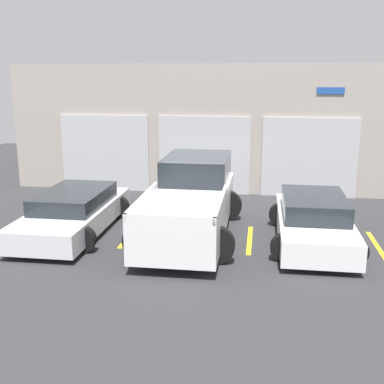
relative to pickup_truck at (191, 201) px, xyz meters
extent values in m
plane|color=#2D2D30|center=(0.00, 1.60, -0.90)|extent=(28.00, 28.00, 0.00)
cube|color=#9E9389|center=(0.00, 4.90, 1.37)|extent=(14.59, 0.60, 4.53)
cube|color=#ADADB2|center=(-3.85, 4.56, 0.47)|extent=(3.25, 0.08, 2.75)
cube|color=#ADADB2|center=(-0.20, 4.56, 0.47)|extent=(3.25, 0.08, 2.75)
cube|color=#ADADB2|center=(3.45, 4.56, 0.47)|extent=(3.25, 0.08, 2.75)
cube|color=#1E4799|center=(4.01, 4.57, 2.74)|extent=(0.90, 0.03, 0.22)
cube|color=white|center=(0.00, -0.31, -0.17)|extent=(1.93, 5.49, 0.97)
cube|color=#1E2328|center=(0.00, 1.20, 0.66)|extent=(1.78, 2.47, 0.70)
cube|color=white|center=(-0.93, -1.55, 0.40)|extent=(0.08, 3.02, 0.18)
cube|color=white|center=(0.93, -1.55, 0.40)|extent=(0.08, 3.02, 0.18)
cube|color=white|center=(0.00, -3.02, 0.40)|extent=(1.93, 0.08, 0.18)
cylinder|color=black|center=(-0.86, 1.39, -0.46)|extent=(0.88, 0.22, 0.88)
cylinder|color=black|center=(0.86, 1.39, -0.46)|extent=(0.88, 0.22, 0.88)
cylinder|color=black|center=(-0.86, -2.02, -0.46)|extent=(0.88, 0.22, 0.88)
cylinder|color=black|center=(0.86, -2.02, -0.46)|extent=(0.88, 0.22, 0.88)
cube|color=white|center=(3.16, -0.31, -0.46)|extent=(1.74, 4.32, 0.58)
cube|color=#1E2328|center=(3.16, -0.21, 0.07)|extent=(1.53, 2.38, 0.48)
cylinder|color=black|center=(2.40, 1.03, -0.57)|extent=(0.65, 0.22, 0.65)
cylinder|color=black|center=(3.93, 1.03, -0.57)|extent=(0.65, 0.22, 0.65)
cylinder|color=black|center=(2.40, -1.65, -0.57)|extent=(0.65, 0.22, 0.65)
cylinder|color=black|center=(3.93, -1.65, -0.57)|extent=(0.65, 0.22, 0.65)
cube|color=silver|center=(-3.16, -0.31, -0.47)|extent=(1.81, 4.73, 0.56)
cube|color=#1E2328|center=(-3.16, -0.20, 0.02)|extent=(1.59, 2.60, 0.42)
cylinder|color=black|center=(-3.96, 1.15, -0.57)|extent=(0.65, 0.22, 0.65)
cylinder|color=black|center=(-2.37, 1.15, -0.57)|extent=(0.65, 0.22, 0.65)
cylinder|color=black|center=(-3.96, -1.78, -0.57)|extent=(0.65, 0.22, 0.65)
cylinder|color=black|center=(-2.37, -1.78, -0.57)|extent=(0.65, 0.22, 0.65)
cube|color=gold|center=(-4.75, -0.31, -0.90)|extent=(0.12, 2.20, 0.01)
cube|color=gold|center=(-1.58, -0.31, -0.90)|extent=(0.12, 2.20, 0.01)
cube|color=gold|center=(1.58, -0.31, -0.90)|extent=(0.12, 2.20, 0.01)
cube|color=gold|center=(4.75, -0.31, -0.90)|extent=(0.12, 2.20, 0.01)
camera|label=1|loc=(1.80, -12.19, 3.27)|focal=45.00mm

